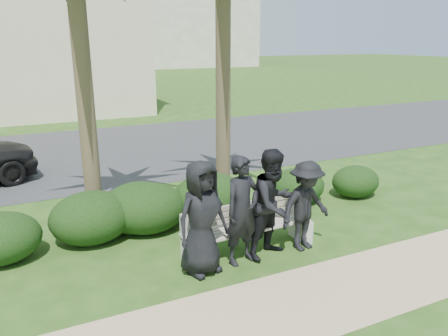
{
  "coord_description": "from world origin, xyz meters",
  "views": [
    {
      "loc": [
        -3.02,
        -6.09,
        3.5
      ],
      "look_at": [
        0.36,
        1.0,
        1.18
      ],
      "focal_mm": 35.0,
      "sensor_mm": 36.0,
      "label": 1
    }
  ],
  "objects_px": {
    "man_c": "(273,203)",
    "man_a": "(202,218)",
    "park_bench": "(248,232)",
    "man_b": "(242,210)",
    "man_d": "(306,206)"
  },
  "relations": [
    {
      "from": "man_a",
      "to": "park_bench",
      "type": "bearing_deg",
      "value": 1.8
    },
    {
      "from": "man_a",
      "to": "man_b",
      "type": "distance_m",
      "value": 0.7
    },
    {
      "from": "man_a",
      "to": "man_b",
      "type": "bearing_deg",
      "value": -13.22
    },
    {
      "from": "man_a",
      "to": "man_c",
      "type": "distance_m",
      "value": 1.27
    },
    {
      "from": "man_a",
      "to": "man_c",
      "type": "relative_size",
      "value": 0.98
    },
    {
      "from": "man_c",
      "to": "man_a",
      "type": "bearing_deg",
      "value": 161.33
    },
    {
      "from": "park_bench",
      "to": "man_b",
      "type": "bearing_deg",
      "value": -136.23
    },
    {
      "from": "man_b",
      "to": "man_d",
      "type": "xyz_separation_m",
      "value": [
        1.18,
        -0.06,
        -0.11
      ]
    },
    {
      "from": "man_b",
      "to": "man_d",
      "type": "bearing_deg",
      "value": -15.92
    },
    {
      "from": "man_c",
      "to": "man_d",
      "type": "distance_m",
      "value": 0.63
    },
    {
      "from": "man_a",
      "to": "man_c",
      "type": "height_order",
      "value": "man_c"
    },
    {
      "from": "park_bench",
      "to": "man_a",
      "type": "height_order",
      "value": "man_a"
    },
    {
      "from": "man_a",
      "to": "man_d",
      "type": "xyz_separation_m",
      "value": [
        1.89,
        -0.04,
        -0.11
      ]
    },
    {
      "from": "park_bench",
      "to": "man_d",
      "type": "xyz_separation_m",
      "value": [
        0.92,
        -0.32,
        0.42
      ]
    },
    {
      "from": "park_bench",
      "to": "man_a",
      "type": "xyz_separation_m",
      "value": [
        -0.97,
        -0.29,
        0.54
      ]
    }
  ]
}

